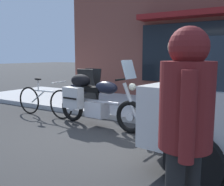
{
  "coord_description": "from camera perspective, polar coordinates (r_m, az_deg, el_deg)",
  "views": [
    {
      "loc": [
        2.72,
        -3.6,
        1.47
      ],
      "look_at": [
        -0.12,
        0.91,
        0.7
      ],
      "focal_mm": 41.5,
      "sensor_mm": 36.0,
      "label": 1
    }
  ],
  "objects": [
    {
      "name": "sandwich_board_sign",
      "position": [
        7.4,
        -5.0,
        1.56
      ],
      "size": [
        0.55,
        0.42,
        0.98
      ],
      "color": "black",
      "rests_on": "sidewalk_curb"
    },
    {
      "name": "parked_bicycle",
      "position": [
        6.49,
        -14.7,
        -1.73
      ],
      "size": [
        1.77,
        0.48,
        0.94
      ],
      "color": "black",
      "rests_on": "ground_plane"
    },
    {
      "name": "ground_plane",
      "position": [
        4.74,
        -4.71,
        -9.87
      ],
      "size": [
        80.0,
        80.0,
        0.0
      ],
      "primitive_type": "plane",
      "color": "#2E2E2E"
    },
    {
      "name": "touring_motorcycle",
      "position": [
        5.4,
        -4.25,
        -1.05
      ],
      "size": [
        2.18,
        0.62,
        1.39
      ],
      "color": "black",
      "rests_on": "ground_plane"
    },
    {
      "name": "pedestrian_walking",
      "position": [
        1.92,
        15.92,
        -4.94
      ],
      "size": [
        0.48,
        0.54,
        1.67
      ],
      "color": "black",
      "rests_on": "ground_plane"
    }
  ]
}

